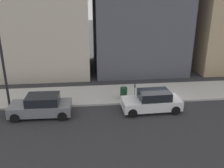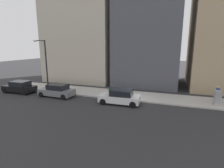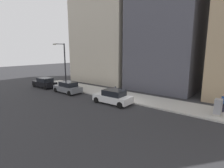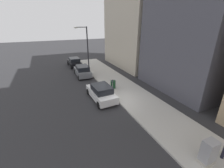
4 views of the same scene
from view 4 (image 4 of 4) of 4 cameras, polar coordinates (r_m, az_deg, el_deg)
name	(u,v)px [view 4 (image 4 of 4)]	position (r m, az deg, el deg)	size (l,w,h in m)	color
ground_plane	(116,101)	(14.91, 1.50, -6.33)	(120.00, 120.00, 0.00)	#2B2B2D
sidewalk	(133,96)	(15.75, 8.10, -4.60)	(4.00, 36.00, 0.15)	#B2AFA8
parked_car_white	(101,92)	(14.89, -4.12, -3.24)	(2.04, 4.26, 1.52)	white
parked_car_grey	(83,71)	(21.96, -11.16, 4.90)	(2.03, 4.25, 1.52)	slate
parked_car_black	(74,62)	(27.36, -14.13, 8.08)	(1.98, 4.23, 1.52)	black
parking_meter	(112,84)	(16.16, 0.16, -0.12)	(0.14, 0.10, 1.35)	slate
utility_box	(209,152)	(9.99, 32.87, -21.04)	(0.83, 0.61, 1.43)	#A8A399
streetlamp	(86,45)	(24.12, -9.94, 14.52)	(1.97, 0.32, 6.50)	black
trash_bin	(113,84)	(17.15, 0.43, -0.13)	(0.56, 0.56, 0.90)	#14381E
office_block_center	(207,8)	(19.72, 32.47, 23.18)	(9.33, 9.33, 17.05)	#4C4C56
office_tower_right	(148,20)	(28.33, 13.60, 22.56)	(11.47, 11.47, 15.11)	#BCB29E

